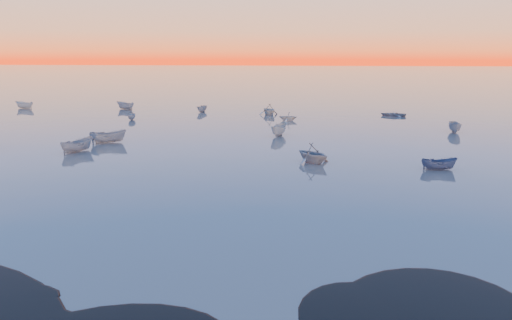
# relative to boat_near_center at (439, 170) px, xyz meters

# --- Properties ---
(ground) EXTENTS (600.00, 600.00, 0.00)m
(ground) POSITION_rel_boat_near_center_xyz_m (-21.57, 70.64, 0.00)
(ground) COLOR #605750
(ground) RESTS_ON ground
(moored_fleet) EXTENTS (124.00, 58.00, 1.20)m
(moored_fleet) POSITION_rel_boat_near_center_xyz_m (-21.57, 23.64, 0.00)
(moored_fleet) COLOR beige
(moored_fleet) RESTS_ON ground
(boat_near_center) EXTENTS (1.67, 3.53, 1.19)m
(boat_near_center) POSITION_rel_boat_near_center_xyz_m (0.00, 0.00, 0.00)
(boat_near_center) COLOR #3A4B6F
(boat_near_center) RESTS_ON ground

